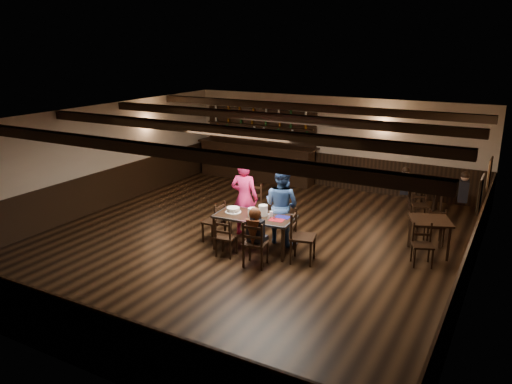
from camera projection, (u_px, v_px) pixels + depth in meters
The scene contains 25 objects.
ground at pixel (249, 241), 10.99m from camera, with size 10.00×10.00×0.00m, color black.
room_shell at pixel (250, 163), 10.51m from camera, with size 9.02×10.02×2.71m.
dining_table at pixel (255, 219), 10.36m from camera, with size 1.71×0.96×0.75m.
chair_near_left at pixel (225, 235), 10.05m from camera, with size 0.41×0.39×0.80m.
chair_near_right at pixel (254, 241), 9.55m from camera, with size 0.50×0.48×0.94m.
chair_end_left at pixel (217, 219), 10.80m from camera, with size 0.41×0.43×0.90m.
chair_end_right at pixel (299, 233), 9.81m from camera, with size 0.55×0.57×1.03m.
chair_far_pushed at pixel (253, 201), 11.92m from camera, with size 0.59×0.58×0.96m.
woman_pink at pixel (244, 198), 11.11m from camera, with size 0.63×0.41×1.73m, color #DF296F.
man_blue at pixel (282, 205), 10.69m from camera, with size 0.82×0.64×1.69m, color navy.
seated_person at pixel (255, 227), 9.54m from camera, with size 0.31×0.47×0.77m.
cake at pixel (233, 210), 10.52m from camera, with size 0.34×0.34×0.11m.
plate_stack_a at pixel (252, 212), 10.29m from camera, with size 0.18×0.18×0.17m, color white.
plate_stack_b at pixel (263, 210), 10.32m from camera, with size 0.19×0.19×0.22m, color white.
tea_light at pixel (258, 213), 10.43m from camera, with size 0.06×0.06×0.06m.
salt_shaker at pixel (269, 216), 10.16m from camera, with size 0.04×0.04×0.10m, color silver.
pepper_shaker at pixel (274, 217), 10.12m from camera, with size 0.04×0.04×0.09m, color #A5A8AD.
drink_glass at pixel (271, 214), 10.27m from camera, with size 0.07×0.07×0.11m, color silver.
menu_red at pixel (277, 220), 10.07m from camera, with size 0.30×0.21×0.00m, color maroon.
menu_blue at pixel (283, 217), 10.25m from camera, with size 0.30×0.21×0.00m, color #111157.
bar_counter at pixel (257, 156), 15.83m from camera, with size 3.99×0.70×2.20m.
back_table_a at pixel (430, 224), 10.14m from camera, with size 1.01×1.01×0.75m.
back_table_b at pixel (426, 190), 12.54m from camera, with size 1.00×1.00×0.75m.
bg_patron_left at pixel (405, 180), 12.77m from camera, with size 0.27×0.37×0.70m.
bg_patron_right at pixel (464, 187), 12.11m from camera, with size 0.27×0.39×0.74m.
Camera 1 is at (5.07, -8.87, 4.19)m, focal length 35.00 mm.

